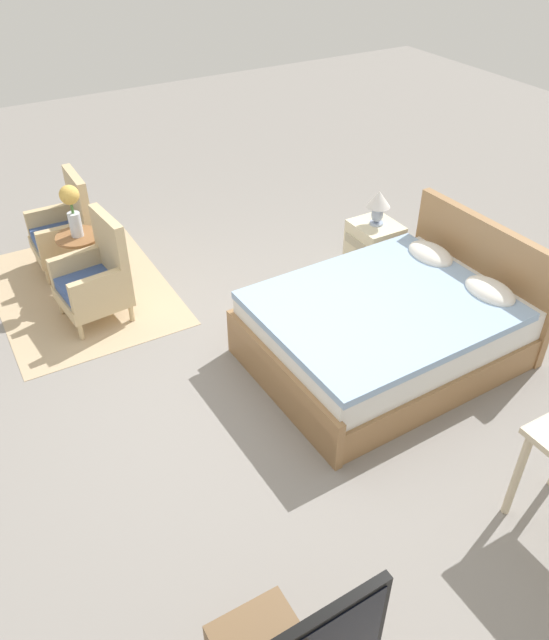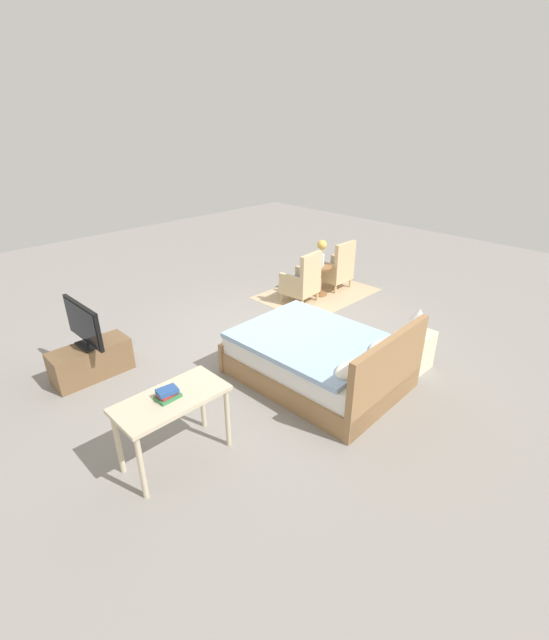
{
  "view_description": "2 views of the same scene",
  "coord_description": "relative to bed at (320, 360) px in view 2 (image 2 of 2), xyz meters",
  "views": [
    {
      "loc": [
        3.12,
        -1.74,
        3.26
      ],
      "look_at": [
        0.17,
        -0.05,
        0.74
      ],
      "focal_mm": 35.0,
      "sensor_mm": 36.0,
      "label": 1
    },
    {
      "loc": [
        3.8,
        3.85,
        3.05
      ],
      "look_at": [
        0.26,
        0.28,
        0.62
      ],
      "focal_mm": 24.0,
      "sensor_mm": 36.0,
      "label": 2
    }
  ],
  "objects": [
    {
      "name": "ground_plane",
      "position": [
        -0.18,
        -1.0,
        -0.3
      ],
      "size": [
        16.0,
        16.0,
        0.0
      ],
      "primitive_type": "plane",
      "color": "gray"
    },
    {
      "name": "floor_rug",
      "position": [
        -2.2,
        -1.89,
        -0.3
      ],
      "size": [
        2.1,
        1.5,
        0.01
      ],
      "color": "tan",
      "rests_on": "ground_plane"
    },
    {
      "name": "bed",
      "position": [
        0.0,
        0.0,
        0.0
      ],
      "size": [
        1.55,
        2.08,
        0.96
      ],
      "color": "#997047",
      "rests_on": "ground_plane"
    },
    {
      "name": "armchair_by_window_left",
      "position": [
        -2.69,
        -1.83,
        0.08
      ],
      "size": [
        0.54,
        0.54,
        0.92
      ],
      "color": "#CCB284",
      "rests_on": "floor_rug"
    },
    {
      "name": "armchair_by_window_right",
      "position": [
        -1.71,
        -1.83,
        0.08
      ],
      "size": [
        0.59,
        0.59,
        0.92
      ],
      "color": "#CCB284",
      "rests_on": "floor_rug"
    },
    {
      "name": "side_table",
      "position": [
        -2.2,
        -1.82,
        0.06
      ],
      "size": [
        0.4,
        0.4,
        0.56
      ],
      "color": "#936038",
      "rests_on": "ground_plane"
    },
    {
      "name": "flower_vase",
      "position": [
        -2.2,
        -1.82,
        0.56
      ],
      "size": [
        0.17,
        0.17,
        0.48
      ],
      "color": "silver",
      "rests_on": "side_table"
    },
    {
      "name": "nightstand",
      "position": [
        -1.1,
        0.67,
        -0.04
      ],
      "size": [
        0.44,
        0.41,
        0.52
      ],
      "color": "beige",
      "rests_on": "ground_plane"
    },
    {
      "name": "table_lamp",
      "position": [
        -1.1,
        0.67,
        0.44
      ],
      "size": [
        0.22,
        0.22,
        0.33
      ],
      "color": "#9EADC6",
      "rests_on": "nightstand"
    },
    {
      "name": "tv_stand",
      "position": [
        1.99,
        -2.11,
        -0.08
      ],
      "size": [
        0.96,
        0.4,
        0.43
      ],
      "color": "brown",
      "rests_on": "ground_plane"
    },
    {
      "name": "tv_flatscreen",
      "position": [
        1.99,
        -2.11,
        0.44
      ],
      "size": [
        0.21,
        0.86,
        0.58
      ],
      "color": "black",
      "rests_on": "tv_stand"
    },
    {
      "name": "vanity_desk",
      "position": [
        2.03,
        -0.1,
        0.32
      ],
      "size": [
        1.04,
        0.52,
        0.72
      ],
      "color": "beige",
      "rests_on": "ground_plane"
    },
    {
      "name": "book_stack",
      "position": [
        2.06,
        -0.1,
        0.47
      ],
      "size": [
        0.21,
        0.16,
        0.1
      ],
      "color": "#337A47",
      "rests_on": "vanity_desk"
    }
  ]
}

